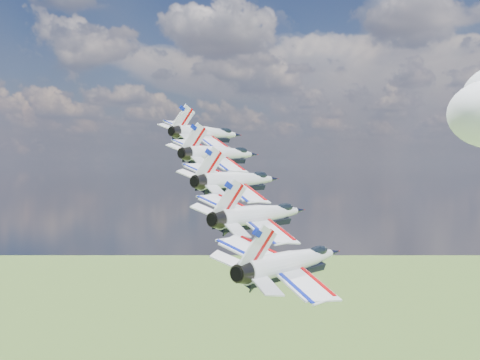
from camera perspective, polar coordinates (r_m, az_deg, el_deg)
The scene contains 5 objects.
jet_0 at distance 96.37m, azimuth -2.98°, elevation 4.44°, with size 11.53×17.08×5.10m, color white, non-canonical shape.
jet_1 at distance 85.89m, azimuth -1.67°, elevation 2.49°, with size 11.53×17.08×5.10m, color white, non-canonical shape.
jet_2 at distance 75.59m, azimuth 0.00°, elevation -0.00°, with size 11.53×17.08×5.10m, color white, non-canonical shape.
jet_3 at distance 65.56m, azimuth 2.19°, elevation -3.26°, with size 11.53×17.08×5.10m, color white, non-canonical shape.
jet_4 at distance 55.95m, azimuth 5.17°, elevation -7.67°, with size 11.53×17.08×5.10m, color white, non-canonical shape.
Camera 1 is at (47.45, -46.27, 152.90)m, focal length 45.00 mm.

